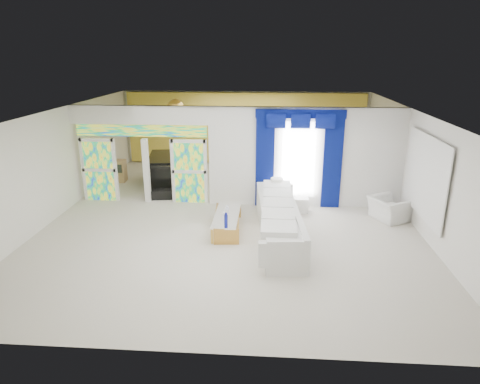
# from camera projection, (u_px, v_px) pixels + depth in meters

# --- Properties ---
(floor) EXTENTS (12.00, 12.00, 0.00)m
(floor) POSITION_uv_depth(u_px,v_px,m) (233.00, 215.00, 12.36)
(floor) COLOR #B7AF9E
(floor) RESTS_ON ground
(dividing_wall) EXTENTS (5.70, 0.18, 3.00)m
(dividing_wall) POSITION_uv_depth(u_px,v_px,m) (307.00, 158.00, 12.69)
(dividing_wall) COLOR white
(dividing_wall) RESTS_ON ground
(dividing_header) EXTENTS (4.30, 0.18, 0.55)m
(dividing_header) POSITION_uv_depth(u_px,v_px,m) (140.00, 115.00, 12.64)
(dividing_header) COLOR white
(dividing_header) RESTS_ON dividing_wall
(stained_panel_left) EXTENTS (0.95, 0.04, 2.00)m
(stained_panel_left) POSITION_uv_depth(u_px,v_px,m) (99.00, 170.00, 13.28)
(stained_panel_left) COLOR #994C3F
(stained_panel_left) RESTS_ON ground
(stained_panel_right) EXTENTS (0.95, 0.04, 2.00)m
(stained_panel_right) POSITION_uv_depth(u_px,v_px,m) (189.00, 172.00, 13.08)
(stained_panel_right) COLOR #994C3F
(stained_panel_right) RESTS_ON ground
(stained_transom) EXTENTS (4.00, 0.05, 0.35)m
(stained_transom) POSITION_uv_depth(u_px,v_px,m) (141.00, 131.00, 12.79)
(stained_transom) COLOR #994C3F
(stained_transom) RESTS_ON dividing_header
(window_pane) EXTENTS (1.00, 0.02, 2.30)m
(window_pane) POSITION_uv_depth(u_px,v_px,m) (299.00, 160.00, 12.63)
(window_pane) COLOR white
(window_pane) RESTS_ON dividing_wall
(blue_drape_left) EXTENTS (0.55, 0.10, 2.80)m
(blue_drape_left) POSITION_uv_depth(u_px,v_px,m) (265.00, 161.00, 12.68)
(blue_drape_left) COLOR #030748
(blue_drape_left) RESTS_ON ground
(blue_drape_right) EXTENTS (0.55, 0.10, 2.80)m
(blue_drape_right) POSITION_uv_depth(u_px,v_px,m) (332.00, 162.00, 12.55)
(blue_drape_right) COLOR #030748
(blue_drape_right) RESTS_ON ground
(blue_pelmet) EXTENTS (2.60, 0.12, 0.25)m
(blue_pelmet) POSITION_uv_depth(u_px,v_px,m) (301.00, 114.00, 12.17)
(blue_pelmet) COLOR #030748
(blue_pelmet) RESTS_ON dividing_wall
(wall_mirror) EXTENTS (0.04, 2.70, 1.90)m
(wall_mirror) POSITION_uv_depth(u_px,v_px,m) (426.00, 177.00, 10.59)
(wall_mirror) COLOR white
(wall_mirror) RESTS_ON ground
(gold_curtains) EXTENTS (9.70, 0.12, 2.90)m
(gold_curtains) POSITION_uv_depth(u_px,v_px,m) (245.00, 129.00, 17.47)
(gold_curtains) COLOR gold
(gold_curtains) RESTS_ON ground
(white_sofa) EXTENTS (1.25, 4.29, 0.81)m
(white_sofa) POSITION_uv_depth(u_px,v_px,m) (278.00, 221.00, 10.82)
(white_sofa) COLOR silver
(white_sofa) RESTS_ON ground
(coffee_table) EXTENTS (0.78, 1.93, 0.42)m
(coffee_table) POSITION_uv_depth(u_px,v_px,m) (227.00, 222.00, 11.26)
(coffee_table) COLOR #B38238
(coffee_table) RESTS_ON ground
(console_table) EXTENTS (1.29, 0.43, 0.43)m
(console_table) POSITION_uv_depth(u_px,v_px,m) (286.00, 204.00, 12.59)
(console_table) COLOR white
(console_table) RESTS_ON ground
(table_lamp) EXTENTS (0.36, 0.36, 0.58)m
(table_lamp) POSITION_uv_depth(u_px,v_px,m) (277.00, 188.00, 12.45)
(table_lamp) COLOR white
(table_lamp) RESTS_ON console_table
(armchair) EXTENTS (1.20, 1.26, 0.63)m
(armchair) POSITION_uv_depth(u_px,v_px,m) (389.00, 209.00, 11.92)
(armchair) COLOR silver
(armchair) RESTS_ON ground
(grand_piano) EXTENTS (1.90, 2.30, 1.04)m
(grand_piano) POSITION_uv_depth(u_px,v_px,m) (173.00, 170.00, 15.07)
(grand_piano) COLOR black
(grand_piano) RESTS_ON ground
(piano_bench) EXTENTS (0.94, 0.49, 0.30)m
(piano_bench) POSITION_uv_depth(u_px,v_px,m) (162.00, 194.00, 13.67)
(piano_bench) COLOR black
(piano_bench) RESTS_ON ground
(tv_console) EXTENTS (0.57, 0.53, 0.79)m
(tv_console) POSITION_uv_depth(u_px,v_px,m) (118.00, 171.00, 15.43)
(tv_console) COLOR tan
(tv_console) RESTS_ON ground
(chandelier) EXTENTS (0.60, 0.60, 0.60)m
(chandelier) POSITION_uv_depth(u_px,v_px,m) (176.00, 108.00, 14.90)
(chandelier) COLOR gold
(chandelier) RESTS_ON ceiling
(decanters) EXTENTS (0.18, 0.86, 0.21)m
(decanters) POSITION_uv_depth(u_px,v_px,m) (226.00, 215.00, 10.96)
(decanters) COLOR navy
(decanters) RESTS_ON coffee_table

